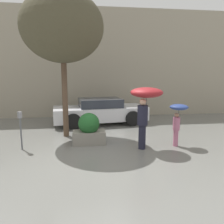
# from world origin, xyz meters

# --- Properties ---
(ground_plane) EXTENTS (40.00, 40.00, 0.00)m
(ground_plane) POSITION_xyz_m (0.00, 0.00, 0.00)
(ground_plane) COLOR slate
(building_facade) EXTENTS (18.00, 0.30, 6.00)m
(building_facade) POSITION_xyz_m (0.00, 6.50, 3.00)
(building_facade) COLOR #9E937F
(building_facade) RESTS_ON ground
(planter_box) EXTENTS (1.12, 0.74, 1.09)m
(planter_box) POSITION_xyz_m (-0.06, 1.29, 0.51)
(planter_box) COLOR gray
(planter_box) RESTS_ON ground
(person_adult) EXTENTS (1.03, 1.03, 1.99)m
(person_adult) POSITION_xyz_m (1.72, 0.59, 1.58)
(person_adult) COLOR #1E1E2D
(person_adult) RESTS_ON ground
(person_child) EXTENTS (0.61, 0.61, 1.42)m
(person_child) POSITION_xyz_m (2.88, 0.70, 1.06)
(person_child) COLOR #B76684
(person_child) RESTS_ON ground
(parked_car_near) EXTENTS (4.64, 2.42, 1.23)m
(parked_car_near) POSITION_xyz_m (0.56, 4.48, 0.59)
(parked_car_near) COLOR silver
(parked_car_near) RESTS_ON ground
(street_tree) EXTENTS (3.00, 3.00, 5.35)m
(street_tree) POSITION_xyz_m (-0.93, 2.35, 4.06)
(street_tree) COLOR brown
(street_tree) RESTS_ON ground
(parking_meter) EXTENTS (0.14, 0.14, 1.24)m
(parking_meter) POSITION_xyz_m (-2.23, 0.95, 0.89)
(parking_meter) COLOR #595B60
(parking_meter) RESTS_ON ground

